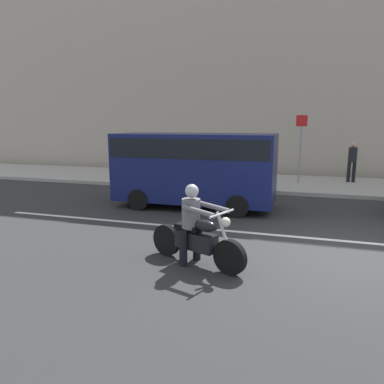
{
  "coord_description": "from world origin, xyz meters",
  "views": [
    {
      "loc": [
        -0.97,
        -7.39,
        2.6
      ],
      "look_at": [
        -3.16,
        -0.2,
        1.14
      ],
      "focal_mm": 33.6,
      "sensor_mm": 36.0,
      "label": 1
    }
  ],
  "objects": [
    {
      "name": "parked_van_navy",
      "position": [
        -4.08,
        3.11,
        1.32
      ],
      "size": [
        4.83,
        1.96,
        2.27
      ],
      "color": "#11194C",
      "rests_on": "ground_plane"
    },
    {
      "name": "lane_marking_stripe",
      "position": [
        0.08,
        0.9,
        0.0
      ],
      "size": [
        18.0,
        0.14,
        0.01
      ],
      "primitive_type": "cube",
      "color": "silver",
      "rests_on": "ground_plane"
    },
    {
      "name": "street_sign_post",
      "position": [
        -1.02,
        8.05,
        1.81
      ],
      "size": [
        0.44,
        0.08,
        2.78
      ],
      "color": "gray",
      "rests_on": "sidewalk_slab"
    },
    {
      "name": "building_facade",
      "position": [
        0.0,
        11.4,
        6.57
      ],
      "size": [
        40.0,
        1.4,
        13.15
      ],
      "primitive_type": "cube",
      "color": "#B7A893",
      "rests_on": "ground_plane"
    },
    {
      "name": "ground_plane",
      "position": [
        0.0,
        0.0,
        0.0
      ],
      "size": [
        80.0,
        80.0,
        0.0
      ],
      "primitive_type": "plane",
      "color": "#2C2C2C"
    },
    {
      "name": "sidewalk_slab",
      "position": [
        0.0,
        8.0,
        0.07
      ],
      "size": [
        40.0,
        4.4,
        0.14
      ],
      "primitive_type": "cube",
      "color": "#A8A399",
      "rests_on": "ground_plane"
    },
    {
      "name": "motorcycle_with_rider_gray",
      "position": [
        -2.75,
        -1.32,
        0.62
      ],
      "size": [
        2.0,
        0.99,
        1.5
      ],
      "color": "black",
      "rests_on": "ground_plane"
    },
    {
      "name": "pedestrian_bystander",
      "position": [
        1.07,
        8.76,
        1.1
      ],
      "size": [
        0.34,
        0.34,
        1.66
      ],
      "color": "black",
      "rests_on": "sidewalk_slab"
    }
  ]
}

